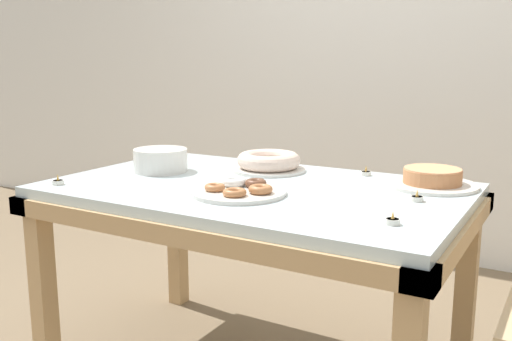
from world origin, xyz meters
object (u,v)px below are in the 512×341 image
cake_chocolate_round (432,179)px  pastry_platter (240,190)px  plate_stack (161,160)px  tealight_near_cakes (366,173)px  cake_golden_bundt (269,162)px  tealight_near_front (417,198)px  tealight_left_edge (58,182)px  tealight_centre (393,221)px

cake_chocolate_round → pastry_platter: cake_chocolate_round is taller
plate_stack → tealight_near_cakes: (0.73, 0.33, -0.03)m
cake_chocolate_round → tealight_near_cakes: 0.27m
cake_golden_bundt → pastry_platter: cake_golden_bundt is taller
cake_chocolate_round → cake_golden_bundt: bearing=-176.8°
cake_chocolate_round → plate_stack: bearing=-165.5°
tealight_near_front → pastry_platter: bearing=-159.7°
plate_stack → tealight_near_front: (1.00, 0.02, -0.03)m
cake_golden_bundt → tealight_near_cakes: (0.36, 0.11, -0.03)m
tealight_near_cakes → plate_stack: bearing=-155.8°
tealight_left_edge → tealight_near_front: 1.22m
cake_chocolate_round → tealight_centre: size_ratio=7.84×
pastry_platter → tealight_near_cakes: pastry_platter is taller
tealight_near_cakes → tealight_near_front: 0.41m
pastry_platter → tealight_left_edge: pastry_platter is taller
pastry_platter → tealight_centre: pastry_platter is taller
cake_chocolate_round → tealight_near_front: cake_chocolate_round is taller
pastry_platter → tealight_near_cakes: 0.56m
pastry_platter → tealight_near_front: bearing=20.3°
tealight_centre → tealight_near_cakes: (-0.28, 0.59, 0.00)m
tealight_near_front → plate_stack: bearing=-178.8°
cake_golden_bundt → tealight_left_edge: (-0.52, -0.59, -0.03)m
tealight_left_edge → tealight_near_cakes: bearing=38.3°
pastry_platter → tealight_near_cakes: (0.26, 0.50, -0.00)m
pastry_platter → tealight_left_edge: bearing=-162.6°
tealight_left_edge → tealight_near_front: size_ratio=1.00×
cake_golden_bundt → tealight_centre: 0.81m
tealight_near_cakes → cake_chocolate_round: bearing=-15.2°
plate_stack → tealight_near_cakes: plate_stack is taller
tealight_centre → tealight_near_cakes: bearing=115.4°
cake_golden_bundt → tealight_left_edge: cake_golden_bundt is taller
plate_stack → tealight_centre: 1.04m
cake_chocolate_round → tealight_centre: cake_chocolate_round is taller
cake_chocolate_round → plate_stack: 1.02m
cake_chocolate_round → tealight_near_front: (0.01, -0.24, -0.02)m
plate_stack → tealight_left_edge: plate_stack is taller
cake_chocolate_round → pastry_platter: bearing=-140.3°
plate_stack → tealight_centre: plate_stack is taller
plate_stack → tealight_centre: size_ratio=5.25×
tealight_centre → tealight_near_front: size_ratio=1.00×
plate_stack → tealight_near_front: size_ratio=5.25×
cake_chocolate_round → plate_stack: size_ratio=1.49×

